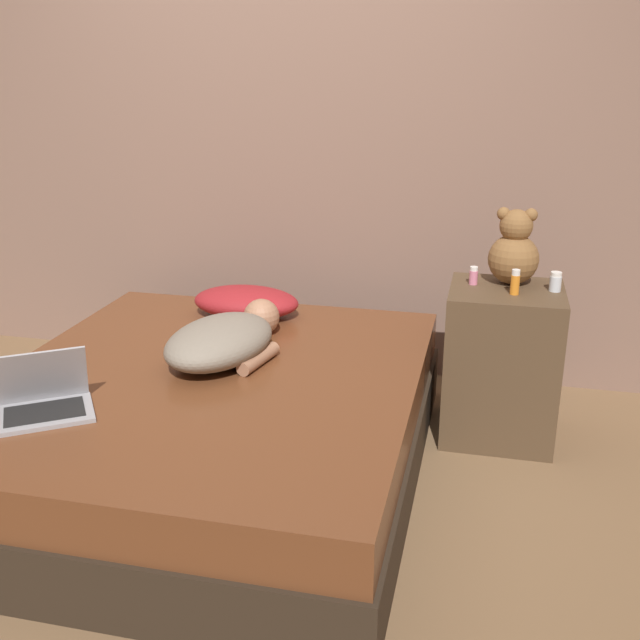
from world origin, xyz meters
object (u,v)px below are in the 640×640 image
Objects in this scene: pillow at (246,302)px; bottle_clear at (555,282)px; teddy_bear at (514,251)px; person_lying at (224,339)px; bottle_orange at (515,282)px; bottle_pink at (474,276)px; laptop at (43,399)px.

bottle_clear is at bearing -3.52° from pillow.
teddy_bear reaches higher than bottle_clear.
person_lying is (0.09, -0.55, 0.01)m from pillow.
teddy_bear reaches higher than pillow.
bottle_orange is (1.27, -0.18, 0.24)m from pillow.
bottle_clear is at bearing 27.30° from bottle_orange.
teddy_bear is at bearing 18.65° from bottle_pink.
teddy_bear reaches higher than bottle_orange.
teddy_bear is at bearing -0.43° from pillow.
person_lying is 7.03× the size of bottle_orange.
laptop is at bearing -148.29° from bottle_orange.
bottle_pink reaches higher than person_lying.
person_lying is at bearing -154.44° from bottle_pink.
bottle_clear is 0.78× the size of bottle_orange.
teddy_bear is (1.63, 1.18, 0.35)m from laptop.
pillow is at bearing 110.88° from person_lying.
bottle_orange is (0.18, -0.11, 0.01)m from bottle_pink.
pillow is 4.86× the size of bottle_orange.
bottle_orange is (1.64, 1.01, 0.26)m from laptop.
teddy_bear is at bearing 36.47° from person_lying.
bottle_pink is 0.75× the size of bottle_orange.
bottle_clear is at bearing -3.09° from laptop.
bottle_orange reaches higher than bottle_pink.
laptop is 1.95m from bottle_orange.
bottle_pink is at bearing 37.41° from person_lying.
person_lying is at bearing -80.97° from pillow.
bottle_pink is at bearing -161.35° from teddy_bear.
bottle_orange is (0.01, -0.17, -0.10)m from teddy_bear.
laptop is at bearing -144.06° from teddy_bear.
person_lying is 0.79m from laptop.
bottle_clear is (1.36, 0.46, 0.21)m from person_lying.
bottle_clear is 0.19m from bottle_orange.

